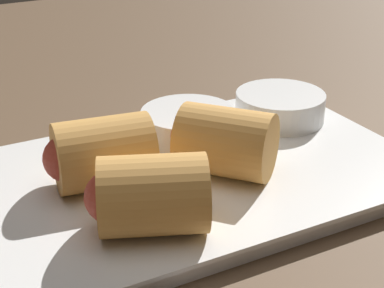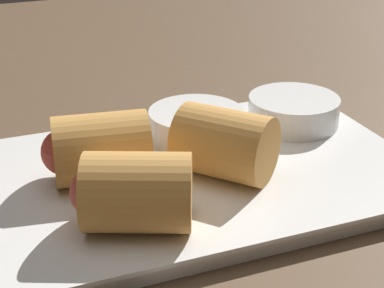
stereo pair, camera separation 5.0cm
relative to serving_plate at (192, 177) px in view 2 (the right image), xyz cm
name	(u,v)px [view 2 (the right image)]	position (x,y,z in cm)	size (l,w,h in cm)	color
table_surface	(155,223)	(-3.84, -2.46, -1.76)	(180.00, 140.00, 2.00)	brown
serving_plate	(192,177)	(0.00, 0.00, 0.00)	(33.41, 21.46, 1.50)	white
roll_front_left	(131,192)	(-6.53, -6.09, 3.28)	(8.14, 7.28, 5.09)	#D19347
roll_front_right	(95,149)	(-7.08, 0.79, 3.28)	(7.90, 6.03, 5.09)	#D19347
roll_back_left	(219,142)	(1.54, -1.49, 3.28)	(8.23, 8.40, 5.09)	#D19347
dipping_bowl_near	(196,123)	(2.32, 4.91, 2.07)	(7.81, 7.81, 2.45)	white
dipping_bowl_far	(294,110)	(11.27, 4.60, 2.07)	(7.81, 7.81, 2.45)	white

